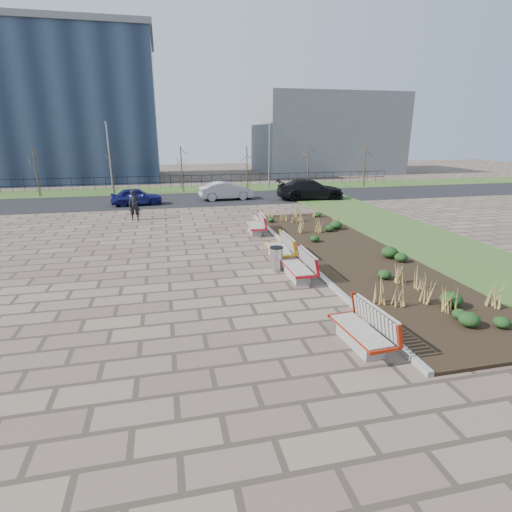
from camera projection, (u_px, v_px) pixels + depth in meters
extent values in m
plane|color=#715F4D|center=(229.00, 318.00, 11.83)|extent=(120.00, 120.00, 0.00)
cube|color=black|center=(350.00, 254.00, 17.79)|extent=(4.50, 18.00, 0.10)
cube|color=gray|center=(300.00, 257.00, 17.29)|extent=(0.16, 18.00, 0.15)
cube|color=#33511E|center=(443.00, 248.00, 18.81)|extent=(5.00, 38.00, 0.04)
cube|color=#33511E|center=(182.00, 190.00, 37.88)|extent=(80.00, 5.00, 0.04)
cube|color=black|center=(186.00, 200.00, 32.30)|extent=(80.00, 7.00, 0.02)
cylinder|color=#B2B2B7|center=(276.00, 259.00, 15.76)|extent=(0.51, 0.51, 0.94)
imported|color=black|center=(134.00, 205.00, 24.66)|extent=(0.72, 0.51, 1.87)
imported|color=navy|center=(137.00, 197.00, 29.76)|extent=(3.86, 1.89, 1.27)
imported|color=#97989E|center=(226.00, 191.00, 32.13)|extent=(4.39, 1.80, 1.42)
imported|color=black|center=(310.00, 189.00, 32.32)|extent=(5.57, 2.53, 1.58)
cube|color=slate|center=(325.00, 134.00, 53.68)|extent=(18.00, 12.00, 10.00)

